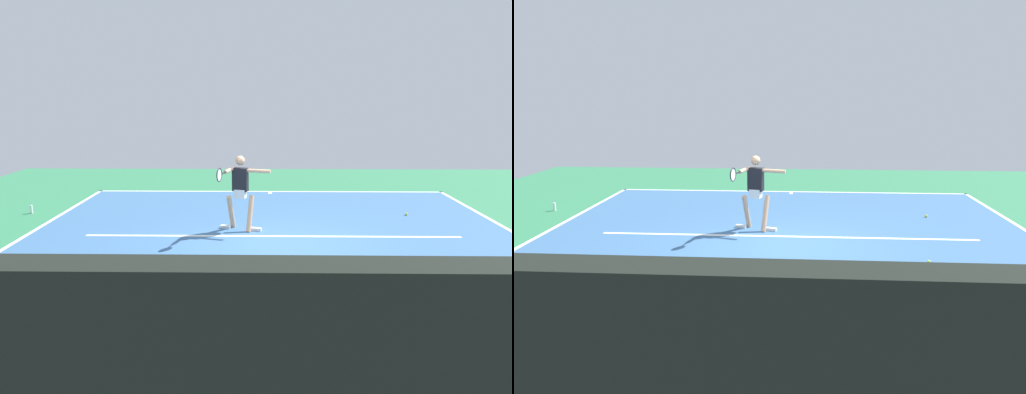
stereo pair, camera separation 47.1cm
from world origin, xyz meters
TOP-DOWN VIEW (x-y plane):
  - ground_plane at (0.00, 0.00)m, footprint 20.08×20.08m
  - court_surface at (0.00, 0.00)m, footprint 10.91×11.09m
  - court_line_baseline_near at (0.00, -5.50)m, footprint 10.91×0.10m
  - court_line_sideline_right at (5.40, 0.00)m, footprint 0.10×11.09m
  - court_line_service at (0.00, -0.73)m, footprint 8.18×0.10m
  - court_line_centre_mark at (0.00, -5.30)m, footprint 0.10×0.30m
  - tennis_player at (0.73, -1.20)m, footprint 1.16×1.21m
  - tennis_ball_near_player at (-3.45, -2.58)m, footprint 0.07×0.07m
  - tennis_ball_far_corner at (-0.47, 2.50)m, footprint 0.07×0.07m
  - tennis_ball_centre_court at (-2.64, 0.76)m, footprint 0.07×0.07m
  - water_bottle at (6.22, -2.62)m, footprint 0.07×0.07m

SIDE VIEW (x-z plane):
  - ground_plane at x=0.00m, z-range 0.00..0.00m
  - court_surface at x=0.00m, z-range 0.00..0.00m
  - court_line_baseline_near at x=0.00m, z-range 0.00..0.01m
  - court_line_sideline_right at x=5.40m, z-range 0.00..0.01m
  - court_line_service at x=0.00m, z-range 0.00..0.01m
  - court_line_centre_mark at x=0.00m, z-range 0.00..0.01m
  - tennis_ball_near_player at x=-3.45m, z-range 0.00..0.07m
  - tennis_ball_far_corner at x=-0.47m, z-range 0.00..0.07m
  - tennis_ball_centre_court at x=-2.64m, z-range 0.00..0.07m
  - water_bottle at x=6.22m, z-range 0.00..0.22m
  - tennis_player at x=0.73m, z-range 0.11..1.83m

